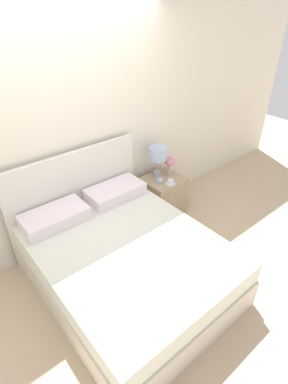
# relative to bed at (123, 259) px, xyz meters

# --- Properties ---
(ground_plane) EXTENTS (12.00, 12.00, 0.00)m
(ground_plane) POSITION_rel_bed_xyz_m (0.00, 0.90, -0.30)
(ground_plane) COLOR #CCB28E
(wall_back) EXTENTS (8.00, 0.06, 2.60)m
(wall_back) POSITION_rel_bed_xyz_m (0.00, 0.97, 1.00)
(wall_back) COLOR silver
(wall_back) RESTS_ON ground_plane
(bed) EXTENTS (1.59, 1.96, 1.16)m
(bed) POSITION_rel_bed_xyz_m (0.00, 0.00, 0.00)
(bed) COLOR beige
(bed) RESTS_ON ground_plane
(nightstand) EXTENTS (0.50, 0.49, 0.52)m
(nightstand) POSITION_rel_bed_xyz_m (1.14, 0.65, -0.04)
(nightstand) COLOR tan
(nightstand) RESTS_ON ground_plane
(table_lamp) EXTENTS (0.23, 0.23, 0.42)m
(table_lamp) POSITION_rel_bed_xyz_m (1.11, 0.74, 0.53)
(table_lamp) COLOR #A8B2BC
(table_lamp) RESTS_ON nightstand
(flower_vase) EXTENTS (0.13, 0.13, 0.23)m
(flower_vase) POSITION_rel_bed_xyz_m (1.32, 0.73, 0.36)
(flower_vase) COLOR silver
(flower_vase) RESTS_ON nightstand
(teacup) EXTENTS (0.13, 0.13, 0.06)m
(teacup) POSITION_rel_bed_xyz_m (1.12, 0.50, 0.24)
(teacup) COLOR white
(teacup) RESTS_ON nightstand
(alarm_clock) EXTENTS (0.07, 0.06, 0.06)m
(alarm_clock) POSITION_rel_bed_xyz_m (1.03, 0.61, 0.25)
(alarm_clock) COLOR silver
(alarm_clock) RESTS_ON nightstand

